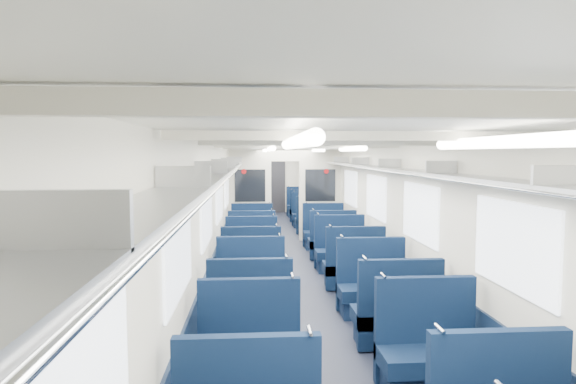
{
  "coord_description": "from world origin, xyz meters",
  "views": [
    {
      "loc": [
        -0.78,
        -9.1,
        2.2
      ],
      "look_at": [
        0.04,
        2.67,
        1.26
      ],
      "focal_mm": 30.49,
      "sensor_mm": 36.0,
      "label": 1
    }
  ],
  "objects_px": {
    "seat_8": "(250,317)",
    "seat_9": "(396,318)",
    "seat_11": "(372,290)",
    "seat_24": "(252,212)",
    "end_door": "(275,186)",
    "seat_12": "(251,269)",
    "seat_21": "(313,222)",
    "seat_23": "(308,216)",
    "seat_10": "(251,289)",
    "seat_14": "(252,256)",
    "seat_20": "(252,222)",
    "bulkhead": "(285,192)",
    "seat_26": "(253,208)",
    "seat_17": "(332,244)",
    "seat_22": "(252,217)",
    "seat_25": "(304,211)",
    "seat_19": "(324,234)",
    "seat_18": "(252,235)",
    "seat_6": "(249,358)",
    "seat_7": "(429,356)",
    "seat_27": "(300,207)",
    "seat_13": "(354,269)",
    "seat_16": "(252,244)",
    "seat_15": "(340,253)"
  },
  "relations": [
    {
      "from": "seat_11",
      "to": "seat_24",
      "type": "height_order",
      "value": "same"
    },
    {
      "from": "seat_11",
      "to": "seat_23",
      "type": "relative_size",
      "value": 1.0
    },
    {
      "from": "seat_17",
      "to": "seat_26",
      "type": "distance_m",
      "value": 6.99
    },
    {
      "from": "seat_6",
      "to": "seat_24",
      "type": "relative_size",
      "value": 1.0
    },
    {
      "from": "seat_12",
      "to": "seat_20",
      "type": "height_order",
      "value": "same"
    },
    {
      "from": "seat_8",
      "to": "seat_6",
      "type": "bearing_deg",
      "value": -90.0
    },
    {
      "from": "seat_18",
      "to": "seat_25",
      "type": "relative_size",
      "value": 1.0
    },
    {
      "from": "seat_12",
      "to": "seat_23",
      "type": "xyz_separation_m",
      "value": [
        1.66,
        6.58,
        0.0
      ]
    },
    {
      "from": "seat_19",
      "to": "seat_18",
      "type": "bearing_deg",
      "value": 177.91
    },
    {
      "from": "seat_9",
      "to": "seat_10",
      "type": "height_order",
      "value": "same"
    },
    {
      "from": "seat_13",
      "to": "seat_20",
      "type": "xyz_separation_m",
      "value": [
        -1.66,
        5.55,
        0.0
      ]
    },
    {
      "from": "end_door",
      "to": "seat_14",
      "type": "bearing_deg",
      "value": -95.16
    },
    {
      "from": "end_door",
      "to": "seat_17",
      "type": "xyz_separation_m",
      "value": [
        0.83,
        -8.11,
        -0.67
      ]
    },
    {
      "from": "seat_10",
      "to": "seat_14",
      "type": "xyz_separation_m",
      "value": [
        0.0,
        2.2,
        0.0
      ]
    },
    {
      "from": "seat_22",
      "to": "seat_26",
      "type": "distance_m",
      "value": 2.42
    },
    {
      "from": "seat_12",
      "to": "seat_11",
      "type": "bearing_deg",
      "value": -39.81
    },
    {
      "from": "seat_19",
      "to": "seat_25",
      "type": "relative_size",
      "value": 1.0
    },
    {
      "from": "bulkhead",
      "to": "seat_13",
      "type": "bearing_deg",
      "value": -79.34
    },
    {
      "from": "seat_9",
      "to": "seat_25",
      "type": "relative_size",
      "value": 1.0
    },
    {
      "from": "bulkhead",
      "to": "seat_12",
      "type": "distance_m",
      "value": 4.47
    },
    {
      "from": "seat_8",
      "to": "seat_10",
      "type": "bearing_deg",
      "value": 90.0
    },
    {
      "from": "seat_11",
      "to": "seat_16",
      "type": "height_order",
      "value": "same"
    },
    {
      "from": "seat_9",
      "to": "seat_24",
      "type": "bearing_deg",
      "value": 99.34
    },
    {
      "from": "seat_8",
      "to": "seat_22",
      "type": "distance_m",
      "value": 8.83
    },
    {
      "from": "seat_21",
      "to": "seat_10",
      "type": "bearing_deg",
      "value": -104.29
    },
    {
      "from": "seat_26",
      "to": "seat_27",
      "type": "relative_size",
      "value": 1.0
    },
    {
      "from": "seat_6",
      "to": "seat_7",
      "type": "xyz_separation_m",
      "value": [
        1.66,
        -0.05,
        0.0
      ]
    },
    {
      "from": "seat_14",
      "to": "seat_16",
      "type": "xyz_separation_m",
      "value": [
        0.0,
        1.14,
        0.0
      ]
    },
    {
      "from": "seat_11",
      "to": "seat_21",
      "type": "height_order",
      "value": "same"
    },
    {
      "from": "seat_20",
      "to": "seat_22",
      "type": "xyz_separation_m",
      "value": [
        0.0,
        1.03,
        0.0
      ]
    },
    {
      "from": "seat_6",
      "to": "seat_13",
      "type": "relative_size",
      "value": 1.0
    },
    {
      "from": "seat_12",
      "to": "seat_21",
      "type": "height_order",
      "value": "same"
    },
    {
      "from": "seat_11",
      "to": "seat_20",
      "type": "distance_m",
      "value": 7.02
    },
    {
      "from": "seat_9",
      "to": "seat_23",
      "type": "distance_m",
      "value": 9.1
    },
    {
      "from": "seat_19",
      "to": "seat_22",
      "type": "height_order",
      "value": "same"
    },
    {
      "from": "seat_22",
      "to": "seat_25",
      "type": "bearing_deg",
      "value": 37.38
    },
    {
      "from": "seat_11",
      "to": "seat_26",
      "type": "bearing_deg",
      "value": 99.19
    },
    {
      "from": "seat_8",
      "to": "seat_22",
      "type": "height_order",
      "value": "same"
    },
    {
      "from": "seat_8",
      "to": "seat_9",
      "type": "relative_size",
      "value": 1.0
    },
    {
      "from": "seat_10",
      "to": "seat_21",
      "type": "bearing_deg",
      "value": 75.71
    },
    {
      "from": "seat_6",
      "to": "seat_10",
      "type": "xyz_separation_m",
      "value": [
        0.0,
        2.3,
        0.0
      ]
    },
    {
      "from": "seat_10",
      "to": "seat_26",
      "type": "height_order",
      "value": "same"
    },
    {
      "from": "seat_15",
      "to": "seat_25",
      "type": "relative_size",
      "value": 1.0
    },
    {
      "from": "bulkhead",
      "to": "seat_10",
      "type": "distance_m",
      "value": 5.62
    },
    {
      "from": "seat_19",
      "to": "seat_25",
      "type": "height_order",
      "value": "same"
    },
    {
      "from": "seat_22",
      "to": "seat_27",
      "type": "distance_m",
      "value": 2.99
    },
    {
      "from": "seat_20",
      "to": "seat_21",
      "type": "relative_size",
      "value": 1.0
    },
    {
      "from": "end_door",
      "to": "seat_8",
      "type": "distance_m",
      "value": 12.61
    },
    {
      "from": "seat_9",
      "to": "seat_11",
      "type": "bearing_deg",
      "value": 90.0
    },
    {
      "from": "seat_14",
      "to": "seat_8",
      "type": "bearing_deg",
      "value": -90.0
    }
  ]
}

